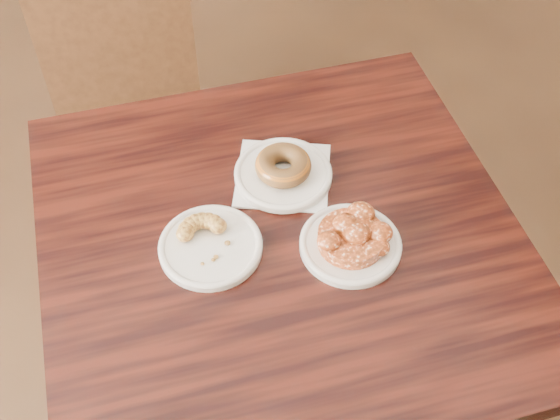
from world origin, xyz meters
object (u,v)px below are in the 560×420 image
cafe_table (281,342)px  apple_fritter (351,236)px  cruller_fragment (210,240)px  chair_far (130,71)px  glazed_donut (283,165)px

cafe_table → apple_fritter: size_ratio=5.16×
apple_fritter → cruller_fragment: bearing=153.7°
apple_fritter → cafe_table: bearing=139.8°
chair_far → apple_fritter: bearing=113.9°
cafe_table → cruller_fragment: size_ratio=8.05×
chair_far → apple_fritter: 1.05m
glazed_donut → apple_fritter: size_ratio=0.65×
cafe_table → chair_far: (-0.00, 0.91, 0.08)m
cruller_fragment → cafe_table: bearing=-12.6°
glazed_donut → apple_fritter: 0.19m
cruller_fragment → apple_fritter: bearing=-26.3°
glazed_donut → cruller_fragment: bearing=-154.5°
apple_fritter → glazed_donut: bearing=98.4°
cafe_table → glazed_donut: glazed_donut is taller
cafe_table → cruller_fragment: bearing=179.2°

